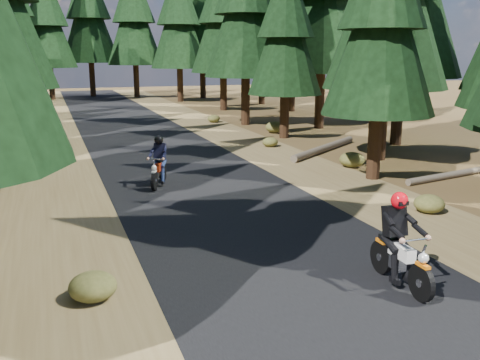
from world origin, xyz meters
name	(u,v)px	position (x,y,z in m)	size (l,w,h in m)	color
ground	(261,238)	(0.00, 0.00, 0.00)	(120.00, 120.00, 0.00)	#49331A
road	(204,189)	(0.00, 5.00, 0.01)	(6.00, 100.00, 0.01)	black
shoulder_l	(54,202)	(-4.60, 5.00, 0.00)	(3.20, 100.00, 0.01)	brown
shoulder_r	(329,178)	(4.60, 5.00, 0.00)	(3.20, 100.00, 0.01)	brown
log_near	(325,148)	(7.02, 9.76, 0.16)	(0.32, 0.32, 6.03)	#4C4233
log_far	(448,175)	(8.52, 3.54, 0.12)	(0.24, 0.24, 4.01)	#4C4233
understory_shrubs	(203,161)	(0.90, 8.22, 0.27)	(15.40, 31.75, 0.64)	#474C1E
rider_lead	(401,256)	(1.45, -3.40, 0.60)	(0.69, 2.04, 1.80)	silver
rider_follow	(159,170)	(-1.27, 5.91, 0.56)	(1.29, 1.94, 1.67)	maroon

